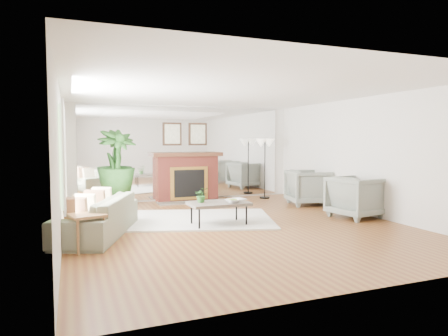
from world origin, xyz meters
name	(u,v)px	position (x,y,z in m)	size (l,w,h in m)	color
ground	(235,225)	(0.00, 0.00, 0.00)	(7.00, 7.00, 0.00)	brown
wall_left	(61,162)	(-2.99, 0.00, 1.25)	(0.02, 7.00, 2.50)	silver
wall_right	(365,156)	(2.99, 0.00, 1.25)	(0.02, 7.00, 2.50)	silver
wall_back	(185,153)	(0.00, 3.49, 1.25)	(6.00, 0.02, 2.50)	silver
mirror_panel	(185,153)	(0.00, 3.47, 1.25)	(5.40, 0.04, 2.40)	silver
window_panel	(63,155)	(-2.96, 0.40, 1.35)	(0.04, 2.40, 1.50)	#B2E09E
fireplace	(187,176)	(0.00, 3.26, 0.66)	(1.85, 0.83, 2.05)	maroon
area_rug	(198,219)	(-0.50, 0.72, 0.02)	(2.90, 2.07, 0.03)	silver
coffee_table	(219,204)	(-0.30, 0.07, 0.40)	(1.11, 0.66, 0.44)	#675D51
sofa	(98,216)	(-2.45, 0.10, 0.32)	(2.20, 0.86, 0.64)	gray
armchair_back	(308,187)	(2.60, 1.55, 0.43)	(0.92, 0.95, 0.86)	gray
armchair_front	(356,197)	(2.60, -0.21, 0.43)	(0.91, 0.94, 0.86)	gray
side_table	(87,220)	(-2.65, -0.78, 0.44)	(0.57, 0.57, 0.53)	olive
potted_ficus	(117,165)	(-1.79, 3.10, 0.99)	(1.12, 1.12, 1.86)	black
floor_lamp	(265,148)	(2.10, 2.91, 1.39)	(0.53, 0.29, 1.63)	black
tabletop_plant	(201,195)	(-0.61, 0.17, 0.58)	(0.25, 0.22, 0.28)	#2E6A27
fruit_bowl	(233,201)	(-0.07, -0.07, 0.47)	(0.27, 0.27, 0.07)	olive
book	(235,199)	(0.08, 0.23, 0.45)	(0.20, 0.27, 0.02)	olive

